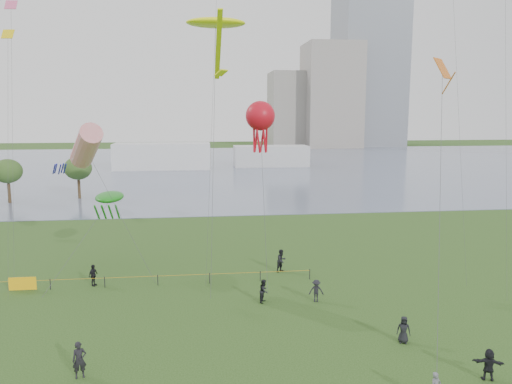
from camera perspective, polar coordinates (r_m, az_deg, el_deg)
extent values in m
plane|color=#203D13|center=(26.55, 2.69, -20.93)|extent=(400.00, 400.00, 0.00)
cube|color=slate|center=(123.42, -4.88, 2.99)|extent=(400.00, 120.00, 0.08)
cube|color=gray|center=(191.33, 8.57, 10.81)|extent=(20.00, 20.00, 38.00)
cube|color=gray|center=(193.98, 4.01, 9.39)|extent=(16.00, 18.00, 28.00)
cube|color=silver|center=(118.38, -10.65, 4.05)|extent=(22.00, 8.00, 6.00)
cube|color=silver|center=(122.43, 1.72, 4.13)|extent=(18.00, 7.00, 5.00)
cylinder|color=#3C2C1B|center=(81.45, -26.36, -0.13)|extent=(0.44, 0.44, 2.92)
ellipsoid|color=#3A5A23|center=(81.04, -26.53, 2.15)|extent=(4.15, 4.15, 3.50)
cylinder|color=#3C2C1B|center=(81.35, -19.55, 0.29)|extent=(0.44, 0.44, 2.92)
ellipsoid|color=#3A5A23|center=(80.94, -19.68, 2.58)|extent=(4.15, 4.15, 3.50)
cylinder|color=black|center=(41.32, -22.45, -9.71)|extent=(0.07, 0.07, 0.85)
cylinder|color=black|center=(40.42, -16.91, -9.82)|extent=(0.07, 0.07, 0.85)
cylinder|color=black|center=(39.89, -11.16, -9.84)|extent=(0.07, 0.07, 0.85)
cylinder|color=black|center=(39.77, -5.32, -9.77)|extent=(0.07, 0.07, 0.85)
cylinder|color=black|center=(40.04, 0.49, -9.59)|extent=(0.07, 0.07, 0.85)
cylinder|color=black|center=(40.71, 6.16, -9.32)|extent=(0.07, 0.07, 0.85)
cylinder|color=#C79117|center=(39.79, -11.18, -9.40)|extent=(24.00, 0.03, 0.03)
cube|color=#FFB60D|center=(41.87, -25.13, -9.46)|extent=(2.00, 0.04, 1.00)
imported|color=black|center=(35.80, 0.91, -11.23)|extent=(0.92, 1.00, 1.66)
imported|color=black|center=(36.11, 6.90, -11.15)|extent=(1.12, 0.76, 1.62)
imported|color=black|center=(40.92, -18.11, -9.03)|extent=(0.80, 1.07, 1.69)
imported|color=black|center=(31.23, 16.52, -14.85)|extent=(0.91, 0.74, 1.60)
imported|color=black|center=(28.83, 25.05, -17.43)|extent=(1.58, 0.99, 1.63)
imported|color=black|center=(27.96, -19.54, -17.64)|extent=(0.79, 0.64, 1.89)
imported|color=black|center=(42.25, 2.93, -7.83)|extent=(1.18, 1.13, 1.91)
cylinder|color=#3F3F42|center=(38.20, -4.90, 4.43)|extent=(0.93, 7.30, 20.34)
ellipsoid|color=#F2FF0D|center=(42.30, -4.62, 18.72)|extent=(4.80, 3.00, 0.75)
cube|color=#F2FF0D|center=(37.80, -4.32, 16.18)|extent=(0.36, 6.98, 4.09)
cube|color=#F2FF0D|center=(33.82, -4.00, 13.44)|extent=(0.95, 0.95, 0.42)
cylinder|color=#3F3F42|center=(40.40, -15.17, -2.56)|extent=(5.19, 2.13, 10.64)
cylinder|color=red|center=(41.18, -18.83, 4.97)|extent=(3.61, 5.07, 3.77)
cylinder|color=#1818A8|center=(40.48, -21.01, 2.50)|extent=(0.60, 1.13, 0.88)
cylinder|color=#1818A8|center=(40.91, -21.25, 2.56)|extent=(0.60, 1.13, 0.88)
cylinder|color=#1818A8|center=(40.89, -21.91, 2.51)|extent=(0.60, 1.13, 0.88)
cylinder|color=#1818A8|center=(40.44, -22.08, 2.44)|extent=(0.60, 1.13, 0.88)
cylinder|color=#1818A8|center=(40.18, -21.52, 2.43)|extent=(0.60, 1.13, 0.88)
cylinder|color=#3F3F42|center=(41.87, -19.62, -5.52)|extent=(3.93, 6.98, 6.15)
ellipsoid|color=#197E16|center=(44.20, -16.38, -0.53)|extent=(2.31, 4.16, 0.81)
cylinder|color=#197E16|center=(42.97, -17.72, -2.23)|extent=(0.16, 1.79, 1.54)
cylinder|color=#197E16|center=(42.87, -17.00, -2.22)|extent=(0.16, 1.79, 1.54)
cylinder|color=#197E16|center=(42.77, -16.28, -2.21)|extent=(0.16, 1.79, 1.54)
cylinder|color=#197E16|center=(42.68, -15.55, -2.20)|extent=(0.16, 1.79, 1.54)
cylinder|color=#3F3F42|center=(38.25, 0.91, -1.09)|extent=(0.03, 4.58, 12.99)
sphere|color=red|center=(39.90, 0.49, 8.70)|extent=(2.34, 2.34, 2.34)
cylinder|color=red|center=(40.01, 1.21, 6.41)|extent=(0.18, 0.54, 2.60)
cylinder|color=red|center=(40.40, 0.77, 6.44)|extent=(0.49, 0.36, 2.61)
cylinder|color=red|center=(40.34, 0.06, 6.44)|extent=(0.49, 0.36, 2.61)
cylinder|color=red|center=(39.88, -0.23, 6.41)|extent=(0.18, 0.54, 2.60)
cylinder|color=red|center=(39.48, 0.21, 6.38)|extent=(0.49, 0.36, 2.61)
cylinder|color=red|center=(39.55, 0.93, 6.38)|extent=(0.49, 0.36, 2.61)
cylinder|color=#3F3F42|center=(29.49, 20.29, -1.68)|extent=(5.47, 12.10, 16.11)
cube|color=orange|center=(35.74, 20.56, 13.08)|extent=(1.68, 1.68, 1.37)
cylinder|color=orange|center=(34.87, 21.15, 11.51)|extent=(0.08, 1.58, 1.35)
cube|color=yellow|center=(45.31, -26.50, 15.86)|extent=(1.04, 1.00, 0.76)
cube|color=#E5598C|center=(46.32, -26.21, 18.65)|extent=(1.01, 0.76, 0.76)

